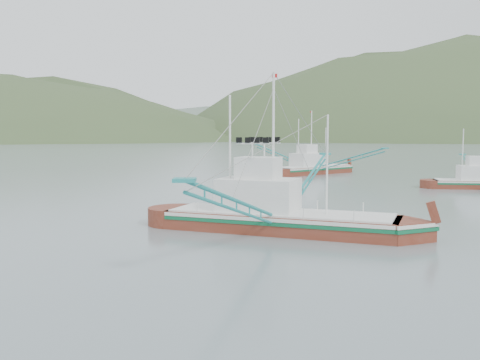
{
  "coord_description": "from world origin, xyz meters",
  "views": [
    {
      "loc": [
        0.31,
        -33.97,
        6.84
      ],
      "look_at": [
        0.0,
        6.0,
        3.2
      ],
      "focal_mm": 40.0,
      "sensor_mm": 36.0,
      "label": 1
    }
  ],
  "objects": [
    {
      "name": "ridge_distant",
      "position": [
        30.0,
        560.0,
        0.0
      ],
      "size": [
        960.0,
        400.0,
        240.0
      ],
      "primitive_type": "ellipsoid",
      "color": "slate",
      "rests_on": "ground"
    },
    {
      "name": "bg_boat_far",
      "position": [
        11.41,
        52.22,
        2.35
      ],
      "size": [
        21.54,
        23.32,
        10.96
      ],
      "rotation": [
        0.0,
        0.0,
        0.71
      ],
      "color": "maroon",
      "rests_on": "ground"
    },
    {
      "name": "ground",
      "position": [
        0.0,
        0.0,
        0.0
      ],
      "size": [
        1200.0,
        1200.0,
        0.0
      ],
      "primitive_type": "plane",
      "color": "slate",
      "rests_on": "ground"
    },
    {
      "name": "main_boat",
      "position": [
        2.65,
        2.24,
        2.33
      ],
      "size": [
        16.36,
        27.73,
        11.65
      ],
      "rotation": [
        0.0,
        0.0,
        -0.36
      ],
      "color": "maroon",
      "rests_on": "ground"
    },
    {
      "name": "headland_left",
      "position": [
        -180.0,
        360.0,
        0.0
      ],
      "size": [
        448.0,
        308.0,
        210.0
      ],
      "primitive_type": "ellipsoid",
      "color": "#374B26",
      "rests_on": "ground"
    }
  ]
}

